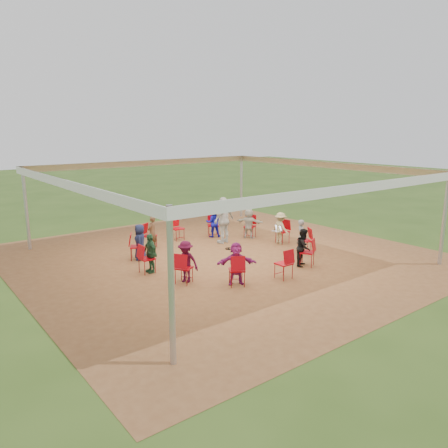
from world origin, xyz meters
TOP-DOWN VIEW (x-y plane):
  - ground at (0.00, 0.00)m, footprint 80.00×80.00m
  - dirt_patch at (0.00, 0.00)m, footprint 13.00×13.00m
  - tent at (0.00, 0.00)m, footprint 10.33×10.33m
  - chair_0 at (2.89, 0.01)m, footprint 0.44×0.42m
  - chair_1 at (2.50, 1.46)m, footprint 0.59×0.58m
  - chair_2 at (1.43, 2.51)m, footprint 0.58×0.59m
  - chair_3 at (-0.01, 2.89)m, footprint 0.42×0.44m
  - chair_4 at (-1.46, 2.50)m, footprint 0.58×0.59m
  - chair_5 at (-2.51, 1.43)m, footprint 0.59×0.58m
  - chair_6 at (-2.89, -0.01)m, footprint 0.44×0.42m
  - chair_7 at (-2.50, -1.46)m, footprint 0.59×0.58m
  - chair_8 at (-1.43, -2.51)m, footprint 0.58×0.59m
  - chair_9 at (0.01, -2.89)m, footprint 0.42×0.44m
  - chair_10 at (1.46, -2.50)m, footprint 0.58×0.59m
  - chair_11 at (2.51, -1.43)m, footprint 0.59×0.58m
  - person_seated_0 at (2.77, 0.01)m, footprint 0.39×0.78m
  - person_seated_1 at (2.40, 1.40)m, footprint 0.92×1.17m
  - person_seated_2 at (1.38, 2.41)m, footprint 0.67×0.58m
  - person_seated_3 at (-1.40, 2.40)m, footprint 0.52×0.47m
  - person_seated_4 at (-2.41, 1.38)m, footprint 0.58×0.67m
  - person_seated_5 at (-2.77, -0.01)m, footprint 0.36×0.71m
  - person_seated_6 at (-2.40, -1.40)m, footprint 0.72×0.87m
  - person_seated_7 at (-1.38, -2.41)m, footprint 1.18×0.92m
  - person_seated_8 at (1.40, -2.40)m, footprint 0.67×0.59m
  - person_seated_9 at (2.41, -1.38)m, footprint 0.47×0.52m
  - standing_person at (1.15, 1.41)m, footprint 1.13×0.75m
  - cable_coil at (0.75, 0.56)m, footprint 0.33×0.33m
  - laptop at (2.61, 0.01)m, footprint 0.26×0.33m

SIDE VIEW (x-z plane):
  - ground at x=0.00m, z-range 0.00..0.00m
  - dirt_patch at x=0.00m, z-range 0.01..0.01m
  - cable_coil at x=0.75m, z-range 0.01..0.03m
  - chair_0 at x=2.89m, z-range 0.00..0.90m
  - chair_1 at x=2.50m, z-range 0.00..0.90m
  - chair_2 at x=1.43m, z-range 0.00..0.90m
  - chair_3 at x=-0.01m, z-range 0.00..0.90m
  - chair_4 at x=-1.46m, z-range 0.00..0.90m
  - chair_5 at x=-2.51m, z-range 0.00..0.90m
  - chair_6 at x=-2.89m, z-range 0.00..0.90m
  - chair_7 at x=-2.50m, z-range 0.00..0.90m
  - chair_8 at x=-1.43m, z-range 0.00..0.90m
  - chair_9 at x=0.01m, z-range 0.00..0.90m
  - chair_10 at x=1.46m, z-range 0.00..0.90m
  - chair_11 at x=2.51m, z-range 0.00..0.90m
  - laptop at x=2.61m, z-range 0.46..0.69m
  - person_seated_0 at x=2.77m, z-range 0.01..1.21m
  - person_seated_1 at x=2.40m, z-range 0.01..1.21m
  - person_seated_2 at x=1.38m, z-range 0.01..1.21m
  - person_seated_3 at x=-1.40m, z-range 0.01..1.21m
  - person_seated_4 at x=-2.41m, z-range 0.01..1.21m
  - person_seated_5 at x=-2.77m, z-range 0.01..1.21m
  - person_seated_6 at x=-2.40m, z-range 0.01..1.21m
  - person_seated_7 at x=-1.38m, z-range 0.01..1.21m
  - person_seated_8 at x=1.40m, z-range 0.01..1.21m
  - person_seated_9 at x=2.41m, z-range 0.01..1.21m
  - standing_person at x=1.15m, z-range 0.01..1.78m
  - tent at x=0.00m, z-range 0.87..3.87m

